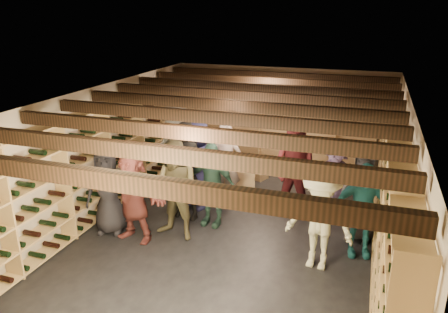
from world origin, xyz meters
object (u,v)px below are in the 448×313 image
person_10 (211,184)px  person_1 (186,171)px  crate_stack_left (219,184)px  crate_loose (256,174)px  person_8 (295,170)px  person_12 (363,194)px  person_0 (108,191)px  person_3 (320,220)px  person_6 (198,164)px  person_11 (334,178)px  person_2 (177,191)px  crate_stack_right (243,179)px  person_5 (133,195)px  person_9 (176,148)px  person_7 (226,165)px  person_4 (361,210)px

person_10 → person_1: bearing=174.9°
crate_stack_left → person_10: 1.40m
crate_loose → person_8: (1.19, -1.70, 0.86)m
crate_loose → person_12: size_ratio=0.30×
person_0 → person_3: (3.62, 0.06, 0.01)m
person_6 → person_10: bearing=-30.0°
person_6 → person_11: size_ratio=1.19×
person_1 → person_12: person_1 is taller
person_0 → person_6: bearing=39.6°
person_1 → person_2: 0.77m
person_2 → person_8: 2.27m
crate_stack_right → person_12: bearing=-28.9°
person_2 → person_5: person_2 is taller
crate_stack_right → person_9: person_9 is taller
crate_stack_left → person_5: person_5 is taller
person_12 → person_8: bearing=172.3°
person_3 → person_7: 2.61m
person_6 → crate_loose: bearing=90.0°
person_3 → person_11: (0.03, 1.95, -0.05)m
person_6 → person_5: bearing=-87.3°
person_8 → person_12: 1.32m
person_10 → person_11: person_10 is taller
person_8 → person_1: bearing=-145.5°
crate_loose → person_0: person_0 is taller
person_5 → person_7: (1.04, 1.78, 0.03)m
person_8 → person_10: (-1.37, -0.79, -0.16)m
person_12 → crate_loose: bearing=150.9°
person_0 → person_10: bearing=13.0°
crate_stack_left → person_2: (-0.09, -1.91, 0.61)m
person_8 → person_3: bearing=-52.9°
person_1 → person_12: size_ratio=1.13×
person_10 → person_5: bearing=-132.7°
person_5 → person_12: bearing=29.0°
person_5 → person_0: bearing=-178.6°
crate_stack_left → crate_stack_right: size_ratio=1.04×
crate_stack_left → person_12: size_ratio=0.36×
person_5 → person_9: size_ratio=0.85×
person_2 → person_7: (0.36, 1.50, -0.02)m
person_5 → person_10: person_5 is taller
crate_loose → person_0: 3.85m
person_0 → person_2: 1.24m
person_0 → person_10: same height
person_6 → person_8: size_ratio=0.93×
person_2 → person_7: bearing=86.1°
person_1 → person_4: size_ratio=1.19×
crate_stack_right → person_11: person_11 is taller
person_9 → person_11: 3.33m
crate_loose → person_4: person_4 is taller
person_8 → person_10: bearing=-135.2°
person_6 → person_8: 1.90m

